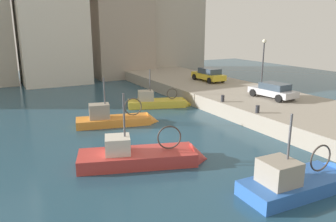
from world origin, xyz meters
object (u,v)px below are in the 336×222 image
at_px(fishing_boat_orange, 118,122).
at_px(mooring_bollard_north, 223,98).
at_px(fishing_boat_yellow, 160,105).
at_px(parked_car_yellow, 209,74).
at_px(fishing_boat_red, 145,161).
at_px(mooring_bollard_mid, 258,109).
at_px(fishing_boat_blue, 300,187).
at_px(quay_streetlamp, 263,57).
at_px(parked_car_silver, 273,90).

bearing_deg(fishing_boat_orange, mooring_bollard_north, -11.99).
height_order(fishing_boat_yellow, parked_car_yellow, fishing_boat_yellow).
relative_size(fishing_boat_red, mooring_bollard_mid, 13.19).
xyz_separation_m(fishing_boat_red, fishing_boat_blue, (4.93, -6.04, 0.06)).
height_order(fishing_boat_yellow, fishing_boat_blue, fishing_boat_blue).
relative_size(fishing_boat_yellow, parked_car_yellow, 1.40).
bearing_deg(fishing_boat_blue, quay_streetlamp, 52.43).
distance_m(fishing_boat_orange, mooring_bollard_mid, 10.25).
bearing_deg(quay_streetlamp, fishing_boat_yellow, 156.72).
distance_m(parked_car_silver, mooring_bollard_mid, 5.54).
distance_m(parked_car_silver, quay_streetlamp, 3.75).
relative_size(fishing_boat_yellow, mooring_bollard_mid, 11.22).
xyz_separation_m(fishing_boat_orange, fishing_boat_blue, (3.74, -13.56, 0.01)).
bearing_deg(mooring_bollard_mid, parked_car_silver, 33.66).
bearing_deg(parked_car_silver, fishing_boat_yellow, 140.68).
distance_m(fishing_boat_blue, mooring_bollard_north, 12.72).
relative_size(fishing_boat_orange, quay_streetlamp, 1.32).
height_order(fishing_boat_yellow, mooring_bollard_mid, fishing_boat_yellow).
xyz_separation_m(fishing_boat_red, fishing_boat_orange, (1.19, 7.51, 0.05)).
relative_size(mooring_bollard_mid, mooring_bollard_north, 1.00).
height_order(parked_car_silver, mooring_bollard_mid, parked_car_silver).
bearing_deg(fishing_boat_red, fishing_boat_yellow, 59.39).
xyz_separation_m(fishing_boat_yellow, quay_streetlamp, (8.67, -3.73, 4.32)).
height_order(fishing_boat_orange, quay_streetlamp, quay_streetlamp).
distance_m(mooring_bollard_north, quay_streetlamp, 6.58).
xyz_separation_m(fishing_boat_yellow, fishing_boat_blue, (-1.60, -17.09, 0.03)).
bearing_deg(mooring_bollard_north, parked_car_silver, -11.51).
xyz_separation_m(fishing_boat_red, mooring_bollard_mid, (9.56, 1.74, 1.37)).
relative_size(fishing_boat_orange, fishing_boat_blue, 1.06).
distance_m(parked_car_silver, mooring_bollard_north, 4.71).
distance_m(fishing_boat_red, fishing_boat_orange, 7.61).
xyz_separation_m(fishing_boat_blue, quay_streetlamp, (10.27, 13.35, 4.29)).
bearing_deg(quay_streetlamp, mooring_bollard_north, -164.41).
xyz_separation_m(fishing_boat_orange, fishing_boat_yellow, (5.34, 3.53, -0.03)).
distance_m(fishing_boat_yellow, mooring_bollard_mid, 9.88).
bearing_deg(parked_car_silver, mooring_bollard_mid, -146.34).
height_order(fishing_boat_orange, parked_car_yellow, fishing_boat_orange).
height_order(parked_car_yellow, mooring_bollard_mid, parked_car_yellow).
height_order(fishing_boat_blue, quay_streetlamp, quay_streetlamp).
xyz_separation_m(fishing_boat_red, fishing_boat_yellow, (6.53, 11.04, 0.02)).
bearing_deg(fishing_boat_red, fishing_boat_blue, -50.78).
height_order(fishing_boat_blue, mooring_bollard_north, fishing_boat_blue).
bearing_deg(mooring_bollard_north, parked_car_yellow, 61.27).
xyz_separation_m(mooring_bollard_north, quay_streetlamp, (5.65, 1.58, 2.98)).
height_order(fishing_boat_red, fishing_boat_blue, fishing_boat_red).
height_order(parked_car_silver, mooring_bollard_north, parked_car_silver).
distance_m(parked_car_yellow, mooring_bollard_mid, 13.91).
distance_m(fishing_boat_yellow, fishing_boat_blue, 17.16).
bearing_deg(quay_streetlamp, parked_car_yellow, 95.51).
bearing_deg(parked_car_silver, mooring_bollard_north, 168.49).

